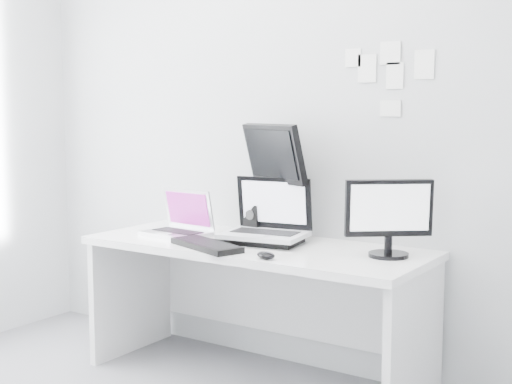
% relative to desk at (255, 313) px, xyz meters
% --- Properties ---
extents(back_wall, '(3.60, 0.00, 3.60)m').
position_rel_desk_xyz_m(back_wall, '(0.00, 0.35, 0.99)').
color(back_wall, silver).
rests_on(back_wall, ground).
extents(desk, '(1.80, 0.70, 0.73)m').
position_rel_desk_xyz_m(desk, '(0.00, 0.00, 0.00)').
color(desk, white).
rests_on(desk, ground).
extents(macbook, '(0.37, 0.29, 0.26)m').
position_rel_desk_xyz_m(macbook, '(-0.49, -0.05, 0.50)').
color(macbook, '#B2B3B7').
rests_on(macbook, desk).
extents(speaker, '(0.11, 0.11, 0.18)m').
position_rel_desk_xyz_m(speaker, '(-0.12, 0.17, 0.45)').
color(speaker, black).
rests_on(speaker, desk).
extents(dell_laptop, '(0.46, 0.38, 0.34)m').
position_rel_desk_xyz_m(dell_laptop, '(0.04, 0.02, 0.54)').
color(dell_laptop, silver).
rests_on(dell_laptop, desk).
extents(rear_monitor, '(0.49, 0.34, 0.63)m').
position_rel_desk_xyz_m(rear_monitor, '(0.02, 0.18, 0.68)').
color(rear_monitor, black).
rests_on(rear_monitor, desk).
extents(samsung_monitor, '(0.44, 0.40, 0.38)m').
position_rel_desk_xyz_m(samsung_monitor, '(0.70, 0.07, 0.55)').
color(samsung_monitor, black).
rests_on(samsung_monitor, desk).
extents(keyboard, '(0.47, 0.30, 0.03)m').
position_rel_desk_xyz_m(keyboard, '(-0.13, -0.23, 0.38)').
color(keyboard, black).
rests_on(keyboard, desk).
extents(mouse, '(0.12, 0.10, 0.03)m').
position_rel_desk_xyz_m(mouse, '(0.25, -0.28, 0.38)').
color(mouse, black).
rests_on(mouse, desk).
extents(wall_note_0, '(0.10, 0.00, 0.14)m').
position_rel_desk_xyz_m(wall_note_0, '(0.45, 0.34, 1.26)').
color(wall_note_0, white).
rests_on(wall_note_0, back_wall).
extents(wall_note_1, '(0.09, 0.00, 0.13)m').
position_rel_desk_xyz_m(wall_note_1, '(0.60, 0.34, 1.22)').
color(wall_note_1, white).
rests_on(wall_note_1, back_wall).
extents(wall_note_2, '(0.10, 0.00, 0.14)m').
position_rel_desk_xyz_m(wall_note_2, '(0.75, 0.34, 1.26)').
color(wall_note_2, white).
rests_on(wall_note_2, back_wall).
extents(wall_note_3, '(0.11, 0.00, 0.08)m').
position_rel_desk_xyz_m(wall_note_3, '(0.58, 0.34, 1.05)').
color(wall_note_3, white).
rests_on(wall_note_3, back_wall).
extents(wall_note_4, '(0.11, 0.00, 0.11)m').
position_rel_desk_xyz_m(wall_note_4, '(0.57, 0.34, 1.33)').
color(wall_note_4, white).
rests_on(wall_note_4, back_wall).
extents(wall_note_5, '(0.09, 0.00, 0.09)m').
position_rel_desk_xyz_m(wall_note_5, '(0.37, 0.34, 1.31)').
color(wall_note_5, white).
rests_on(wall_note_5, back_wall).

